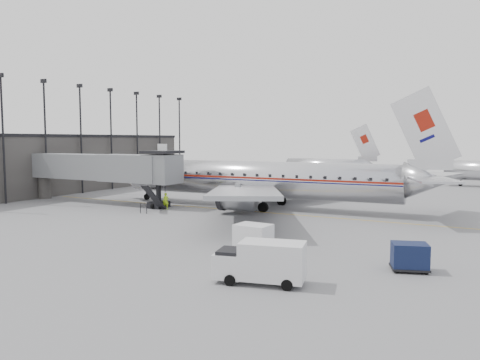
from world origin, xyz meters
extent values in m
plane|color=slate|center=(0.00, 0.00, 0.00)|extent=(160.00, 160.00, 0.00)
cube|color=#3B3836|center=(-34.00, 10.00, 4.00)|extent=(12.00, 46.00, 8.00)
cube|color=gold|center=(3.00, 6.00, 0.01)|extent=(60.00, 0.15, 0.01)
cube|color=slate|center=(-22.00, 3.60, 4.30)|extent=(12.00, 2.80, 3.00)
cube|color=slate|center=(-13.00, 3.60, 4.30)|extent=(8.00, 3.00, 3.10)
cube|color=slate|center=(-9.00, 4.00, 4.30)|extent=(3.20, 3.60, 3.20)
cube|color=black|center=(-9.00, 4.00, 6.20)|extent=(3.40, 3.80, 0.30)
cube|color=white|center=(-9.00, 4.00, 6.70)|extent=(1.20, 0.15, 0.80)
cylinder|color=black|center=(-9.30, 3.60, 1.40)|extent=(0.56, 0.56, 2.80)
cube|color=black|center=(-9.30, 3.60, 0.35)|extent=(1.60, 2.20, 0.70)
cylinder|color=black|center=(-9.30, 2.60, 0.30)|extent=(0.30, 0.60, 0.60)
cylinder|color=black|center=(-9.30, 4.60, 0.30)|extent=(0.30, 0.60, 0.60)
cylinder|color=#3B3836|center=(-27.50, 3.60, 1.40)|extent=(1.60, 1.60, 2.80)
cube|color=black|center=(-8.20, 1.30, 1.50)|extent=(0.90, 3.20, 2.90)
cylinder|color=black|center=(-27.50, -2.00, 7.50)|extent=(0.24, 0.24, 15.00)
cube|color=black|center=(-27.50, -2.00, 15.00)|extent=(0.90, 0.25, 0.50)
cylinder|color=black|center=(-27.50, 4.00, 7.50)|extent=(0.24, 0.24, 15.00)
cube|color=black|center=(-27.50, 4.00, 15.00)|extent=(0.90, 0.25, 0.50)
cylinder|color=black|center=(-27.50, 10.00, 7.50)|extent=(0.24, 0.24, 15.00)
cube|color=black|center=(-27.50, 10.00, 15.00)|extent=(0.90, 0.25, 0.50)
cylinder|color=black|center=(-27.50, 16.00, 7.50)|extent=(0.24, 0.24, 15.00)
cube|color=black|center=(-27.50, 16.00, 15.00)|extent=(0.90, 0.25, 0.50)
cylinder|color=black|center=(-27.50, 22.00, 7.50)|extent=(0.24, 0.24, 15.00)
cube|color=black|center=(-27.50, 22.00, 15.00)|extent=(0.90, 0.25, 0.50)
cylinder|color=black|center=(-27.50, 28.00, 7.50)|extent=(0.24, 0.24, 15.00)
cube|color=black|center=(-27.50, 28.00, 15.00)|extent=(0.90, 0.25, 0.50)
cylinder|color=black|center=(-27.50, 34.00, 7.50)|extent=(0.24, 0.24, 15.00)
cube|color=black|center=(-27.50, 34.00, 15.00)|extent=(0.90, 0.25, 0.50)
cylinder|color=silver|center=(-2.00, 42.00, 2.60)|extent=(14.00, 3.20, 3.20)
cube|color=silver|center=(4.80, 42.00, 7.00)|extent=(5.17, 0.26, 6.52)
cylinder|color=black|center=(-6.50, 42.00, 0.50)|extent=(0.24, 0.24, 1.00)
cylinder|color=black|center=(19.50, 46.00, 0.50)|extent=(0.24, 0.24, 1.00)
cylinder|color=silver|center=(0.00, 9.00, 3.20)|extent=(32.06, 5.02, 3.94)
cone|color=silver|center=(-17.56, 8.41, 3.20)|extent=(3.33, 4.05, 3.94)
cone|color=silver|center=(17.88, 9.60, 3.62)|extent=(4.38, 3.89, 3.74)
cube|color=maroon|center=(0.00, 9.00, 3.46)|extent=(32.07, 5.07, 0.19)
cube|color=#09084C|center=(0.00, 9.00, 3.22)|extent=(32.07, 5.07, 0.11)
cube|color=silver|center=(17.56, 9.59, 8.52)|extent=(6.54, 0.54, 8.18)
cube|color=gray|center=(2.87, 18.69, 2.88)|extent=(11.83, 17.99, 1.26)
cube|color=gray|center=(3.52, -0.47, 2.88)|extent=(12.72, 17.88, 1.26)
cylinder|color=gray|center=(0.35, 14.55, 1.54)|extent=(3.69, 2.36, 2.24)
cylinder|color=gray|center=(0.72, 3.48, 1.54)|extent=(3.69, 2.36, 2.24)
cylinder|color=black|center=(-14.90, 8.50, 0.69)|extent=(0.21, 0.21, 1.38)
cylinder|color=black|center=(2.04, 11.84, 0.75)|extent=(0.28, 0.28, 1.49)
cylinder|color=black|center=(2.04, 11.84, 0.48)|extent=(1.08, 0.41, 1.07)
cylinder|color=black|center=(2.22, 6.30, 0.75)|extent=(0.28, 0.28, 1.49)
cylinder|color=black|center=(2.22, 6.30, 0.48)|extent=(1.08, 0.41, 1.07)
cube|color=silver|center=(12.91, -15.88, 1.26)|extent=(3.69, 2.53, 1.97)
cube|color=silver|center=(10.62, -16.37, 0.89)|extent=(1.84, 2.05, 1.31)
cube|color=black|center=(10.62, -16.37, 1.45)|extent=(1.43, 1.79, 0.56)
cylinder|color=black|center=(11.07, -17.14, 0.30)|extent=(0.63, 0.35, 0.60)
cylinder|color=black|center=(10.72, -15.49, 0.30)|extent=(0.63, 0.35, 0.60)
cylinder|color=black|center=(14.00, -16.51, 0.30)|extent=(0.63, 0.35, 0.60)
cylinder|color=black|center=(13.65, -14.86, 0.30)|extent=(0.63, 0.35, 0.60)
cube|color=#0E1739|center=(18.97, -9.95, 0.94)|extent=(2.34, 2.02, 1.38)
cube|color=black|center=(18.97, -9.95, 0.20)|extent=(2.46, 2.14, 0.12)
cylinder|color=black|center=(18.40, -10.75, 0.15)|extent=(0.32, 0.20, 0.30)
cylinder|color=black|center=(19.91, -10.27, 0.15)|extent=(0.32, 0.20, 0.30)
cylinder|color=black|center=(18.04, -9.62, 0.15)|extent=(0.32, 0.20, 0.30)
cylinder|color=black|center=(19.54, -9.14, 0.15)|extent=(0.32, 0.20, 0.30)
cube|color=silver|center=(8.96, -10.00, 1.09)|extent=(2.43, 1.91, 1.61)
cube|color=black|center=(8.96, -10.00, 0.23)|extent=(2.56, 2.03, 0.14)
cylinder|color=black|center=(7.98, -10.61, 0.17)|extent=(0.35, 0.17, 0.34)
cylinder|color=black|center=(9.82, -10.76, 0.17)|extent=(0.35, 0.17, 0.34)
cylinder|color=black|center=(8.10, -9.24, 0.17)|extent=(0.35, 0.17, 0.34)
cylinder|color=black|center=(9.93, -9.39, 0.17)|extent=(0.35, 0.17, 0.34)
imported|color=#A2D919|center=(-7.89, 3.00, 0.90)|extent=(0.77, 0.65, 1.81)
camera|label=1|loc=(22.46, -37.99, 7.62)|focal=35.00mm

